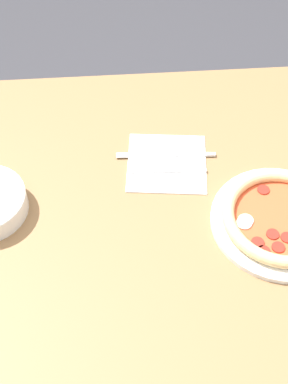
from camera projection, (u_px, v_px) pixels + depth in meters
ground_plane at (149, 369)px, 1.67m from camera, size 8.00×8.00×0.00m
dining_table at (151, 261)px, 1.18m from camera, size 1.01×0.94×0.75m
pizza at (281, 218)px, 1.09m from camera, size 0.28×0.28×0.04m
napkin at (167, 163)px, 1.20m from camera, size 0.19×0.19×0.00m
fork at (169, 171)px, 1.18m from camera, size 0.02×0.17×0.00m
knife at (170, 155)px, 1.21m from camera, size 0.03×0.23×0.01m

